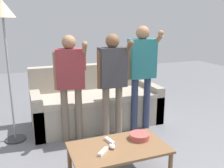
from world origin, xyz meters
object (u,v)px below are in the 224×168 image
at_px(player_right, 142,66).
at_px(player_left, 70,77).
at_px(snack_bowl, 139,136).
at_px(game_remote_wand_far, 110,141).
at_px(game_remote_nunchuk, 112,146).
at_px(player_center, 113,75).
at_px(game_remote_wand_near, 103,151).
at_px(coffee_table, 119,151).
at_px(floor_lamp, 3,22).
at_px(couch, 96,104).

bearing_deg(player_right, player_left, -179.86).
relative_size(snack_bowl, game_remote_wand_far, 1.41).
distance_m(snack_bowl, game_remote_nunchuk, 0.35).
height_order(player_left, player_center, player_center).
bearing_deg(player_right, game_remote_nunchuk, -129.20).
bearing_deg(player_center, game_remote_wand_near, -115.63).
bearing_deg(player_right, coffee_table, -126.88).
bearing_deg(player_left, floor_lamp, 158.42).
height_order(coffee_table, game_remote_wand_far, game_remote_wand_far).
xyz_separation_m(snack_bowl, player_right, (0.51, 0.96, 0.56)).
xyz_separation_m(snack_bowl, player_left, (-0.52, 0.96, 0.49)).
xyz_separation_m(coffee_table, snack_bowl, (0.27, 0.08, 0.07)).
relative_size(coffee_table, player_left, 0.68).
bearing_deg(floor_lamp, game_remote_nunchuk, -55.46).
relative_size(player_right, game_remote_wand_far, 10.21).
relative_size(couch, snack_bowl, 9.26).
distance_m(coffee_table, player_left, 1.21).
bearing_deg(player_right, snack_bowl, -117.92).
bearing_deg(couch, snack_bowl, -88.47).
relative_size(floor_lamp, game_remote_wand_near, 13.80).
bearing_deg(coffee_table, floor_lamp, 126.76).
bearing_deg(snack_bowl, player_center, 89.58).
relative_size(couch, game_remote_nunchuk, 22.38).
relative_size(game_remote_nunchuk, floor_lamp, 0.05).
bearing_deg(game_remote_nunchuk, couch, 78.69).
xyz_separation_m(couch, player_center, (0.04, -0.63, 0.59)).
distance_m(game_remote_nunchuk, player_center, 1.09).
relative_size(couch, game_remote_wand_near, 14.63).
relative_size(couch, floor_lamp, 1.06).
bearing_deg(game_remote_wand_far, coffee_table, -66.74).
height_order(couch, game_remote_wand_near, couch).
relative_size(snack_bowl, game_remote_wand_near, 1.58).
height_order(couch, player_center, player_center).
height_order(snack_bowl, player_left, player_left).
relative_size(coffee_table, game_remote_nunchuk, 11.01).
distance_m(snack_bowl, player_right, 1.22).
height_order(player_right, game_remote_wand_far, player_right).
bearing_deg(couch, player_left, -135.08).
distance_m(player_right, game_remote_wand_far, 1.37).
bearing_deg(floor_lamp, game_remote_wand_far, -52.09).
bearing_deg(floor_lamp, player_right, -9.30).
relative_size(couch, player_left, 1.38).
bearing_deg(coffee_table, snack_bowl, 16.09).
relative_size(snack_bowl, player_center, 0.15).
height_order(snack_bowl, game_remote_nunchuk, snack_bowl).
relative_size(floor_lamp, player_center, 1.29).
bearing_deg(game_remote_wand_far, floor_lamp, 127.91).
bearing_deg(game_remote_wand_far, player_right, 47.85).
relative_size(floor_lamp, player_left, 1.30).
bearing_deg(game_remote_nunchuk, game_remote_wand_near, -153.44).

